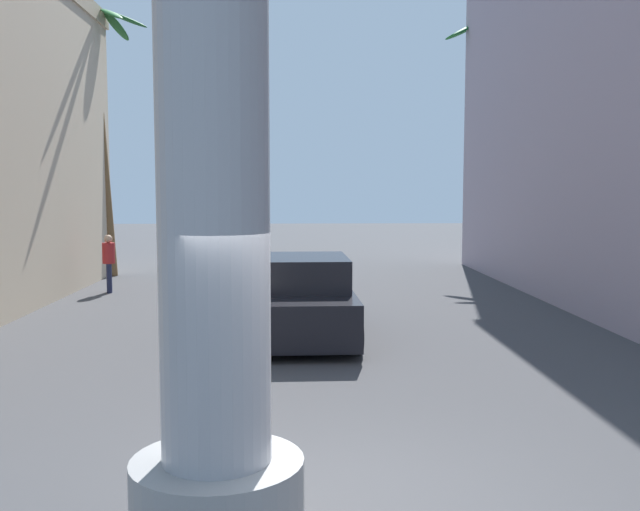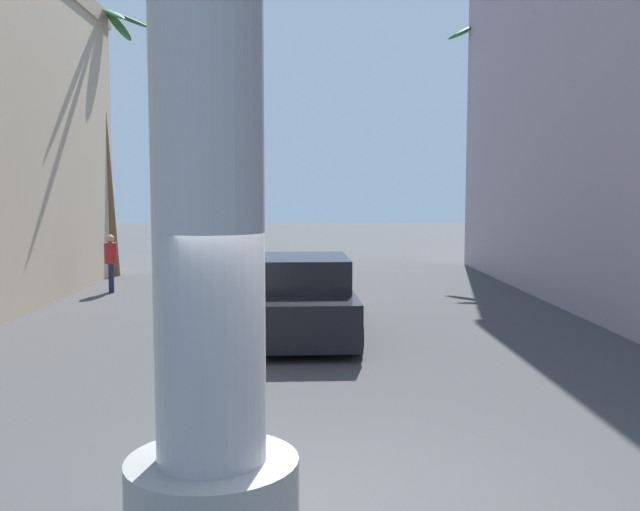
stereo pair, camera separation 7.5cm
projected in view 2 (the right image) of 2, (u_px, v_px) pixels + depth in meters
The scene contains 5 objects.
ground_plane at pixel (315, 313), 16.28m from camera, with size 86.11×86.11×0.00m, color #424244.
car_lead at pixel (300, 299), 13.87m from camera, with size 2.15×5.13×1.56m.
palm_tree_far_right at pixel (483, 124), 26.85m from camera, with size 2.59×2.56×9.04m.
palm_tree_far_left at pixel (103, 121), 22.70m from camera, with size 2.80×2.55×8.51m.
pedestrian_far_left at pixel (111, 259), 19.53m from camera, with size 0.40×0.40×1.59m.
Camera 2 is at (-0.35, -6.08, 2.83)m, focal length 40.00 mm.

